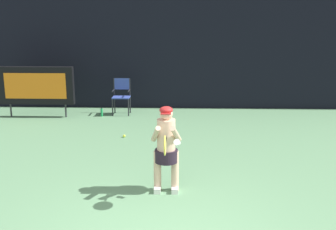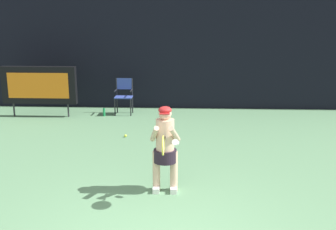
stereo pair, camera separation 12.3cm
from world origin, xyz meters
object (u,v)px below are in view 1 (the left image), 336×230
tennis_ball_loose (124,136)px  water_bottle (102,112)px  umpire_chair (121,94)px  tennis_racket (165,145)px  tennis_player (166,146)px  scoreboard (36,85)px

tennis_ball_loose → water_bottle: bearing=114.4°
umpire_chair → tennis_racket: tennis_racket is taller
umpire_chair → tennis_player: 5.81m
scoreboard → tennis_racket: (4.01, -5.70, 0.06)m
umpire_chair → tennis_player: tennis_player is taller
tennis_player → tennis_racket: bearing=-89.7°
water_bottle → tennis_ball_loose: bearing=-65.6°
tennis_ball_loose → tennis_player: bearing=-69.6°
water_bottle → tennis_ball_loose: size_ratio=3.90×
umpire_chair → tennis_racket: bearing=-75.7°
tennis_racket → scoreboard: bearing=128.0°
tennis_player → tennis_ball_loose: 3.43m
tennis_player → umpire_chair: bearing=105.7°
scoreboard → tennis_ball_loose: (2.84, -2.00, -0.91)m
umpire_chair → tennis_racket: size_ratio=1.79×
scoreboard → umpire_chair: bearing=10.7°
scoreboard → umpire_chair: (2.43, 0.46, -0.33)m
tennis_player → tennis_ball_loose: (-1.16, 3.13, -0.78)m
scoreboard → tennis_racket: bearing=-54.9°
tennis_player → tennis_racket: (0.00, -0.57, 0.20)m
umpire_chair → tennis_ball_loose: bearing=-80.6°
scoreboard → tennis_ball_loose: 3.59m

